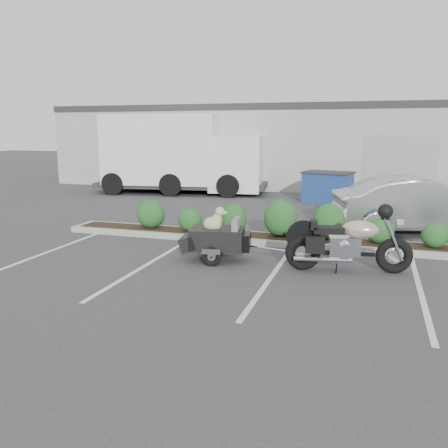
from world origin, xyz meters
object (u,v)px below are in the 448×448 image
(motorcycle, at_px, (348,244))
(dumpster, at_px, (328,187))
(pet_trailer, at_px, (217,238))
(sedan, at_px, (420,205))
(delivery_truck, at_px, (181,156))

(motorcycle, distance_m, dumpster, 9.44)
(pet_trailer, distance_m, dumpster, 9.45)
(motorcycle, distance_m, sedan, 4.73)
(sedan, distance_m, delivery_truck, 11.28)
(pet_trailer, relative_size, delivery_truck, 0.26)
(sedan, relative_size, dumpster, 2.25)
(sedan, bearing_deg, delivery_truck, 42.94)
(motorcycle, relative_size, sedan, 0.54)
(motorcycle, relative_size, delivery_truck, 0.32)
(delivery_truck, bearing_deg, pet_trailer, -71.96)
(sedan, relative_size, delivery_truck, 0.60)
(pet_trailer, xyz_separation_m, dumpster, (1.49, 9.33, 0.11))
(sedan, bearing_deg, pet_trailer, 119.05)
(sedan, xyz_separation_m, dumpster, (-2.98, 4.93, -0.16))
(pet_trailer, height_order, sedan, sedan)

